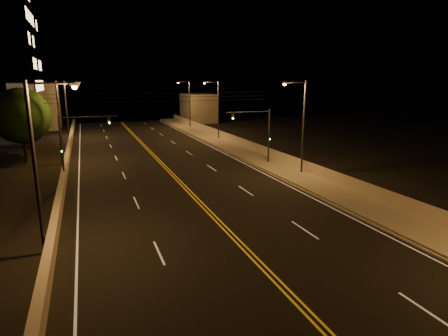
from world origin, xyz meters
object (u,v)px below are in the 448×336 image
object	(u,v)px
streetlight_3	(188,101)
tree_1	(26,115)
streetlight_2	(217,106)
traffic_signal_left	(73,139)
traffic_signal_right	(261,130)
tree_2	(30,112)
streetlight_1	(301,122)
streetlight_5	(62,117)
streetlight_6	(68,106)
tree_0	(21,116)
streetlight_4	(40,157)

from	to	relation	value
streetlight_3	tree_1	distance (m)	31.09
streetlight_2	traffic_signal_left	bearing A→B (deg)	-137.47
traffic_signal_right	tree_2	size ratio (longest dim) A/B	0.82
traffic_signal_left	tree_1	distance (m)	19.67
streetlight_1	streetlight_5	xyz separation A→B (m)	(-21.44, 13.57, 0.00)
streetlight_3	streetlight_6	distance (m)	22.54
streetlight_1	tree_0	size ratio (longest dim) A/B	1.09
streetlight_5	traffic_signal_right	xyz separation A→B (m)	(19.91, -8.05, -1.39)
streetlight_1	streetlight_6	bearing A→B (deg)	122.31
streetlight_5	tree_0	size ratio (longest dim) A/B	1.09
streetlight_2	streetlight_3	bearing A→B (deg)	90.00
streetlight_5	traffic_signal_left	xyz separation A→B (m)	(1.13, -8.05, -1.39)
streetlight_1	streetlight_2	xyz separation A→B (m)	(0.00, 24.15, 0.00)
streetlight_2	tree_0	world-z (taller)	streetlight_2
streetlight_3	streetlight_4	xyz separation A→B (m)	(-21.44, -50.93, 0.00)
tree_2	tree_0	bearing A→B (deg)	-86.66
streetlight_1	streetlight_3	distance (m)	40.87
streetlight_4	streetlight_1	bearing A→B (deg)	25.13
tree_0	tree_2	distance (m)	14.08
traffic_signal_right	tree_1	world-z (taller)	tree_1
streetlight_4	traffic_signal_left	size ratio (longest dim) A/B	1.50
traffic_signal_right	tree_1	size ratio (longest dim) A/B	0.81
streetlight_4	streetlight_5	bearing A→B (deg)	90.00
tree_1	tree_2	bearing A→B (deg)	91.93
streetlight_3	traffic_signal_left	size ratio (longest dim) A/B	1.50
streetlight_1	streetlight_3	world-z (taller)	same
streetlight_3	traffic_signal_left	world-z (taller)	streetlight_3
streetlight_5	tree_0	world-z (taller)	streetlight_5
traffic_signal_right	streetlight_2	bearing A→B (deg)	85.31
streetlight_3	tree_2	xyz separation A→B (m)	(-26.45, -11.19, -0.58)
streetlight_3	traffic_signal_right	bearing A→B (deg)	-92.48
tree_2	streetlight_6	bearing A→B (deg)	40.07
traffic_signal_left	streetlight_4	bearing A→B (deg)	-94.14
streetlight_1	streetlight_5	bearing A→B (deg)	147.66
traffic_signal_left	streetlight_3	bearing A→B (deg)	60.12
streetlight_1	traffic_signal_left	xyz separation A→B (m)	(-20.31, 5.53, -1.39)
tree_0	streetlight_2	bearing A→B (deg)	18.37
streetlight_4	streetlight_6	size ratio (longest dim) A/B	1.00
streetlight_6	streetlight_3	bearing A→B (deg)	18.02
streetlight_5	tree_1	distance (m)	11.73
streetlight_1	streetlight_6	xyz separation A→B (m)	(-21.44, 33.90, 0.00)
traffic_signal_right	streetlight_1	bearing A→B (deg)	-74.54
streetlight_1	streetlight_5	world-z (taller)	same
streetlight_2	tree_0	xyz separation A→B (m)	(-25.63, -8.51, 0.02)
streetlight_3	streetlight_5	distance (m)	34.71
streetlight_3	traffic_signal_right	xyz separation A→B (m)	(-1.53, -35.35, -1.39)
streetlight_5	streetlight_4	bearing A→B (deg)	-90.00
traffic_signal_right	streetlight_4	bearing A→B (deg)	-141.95
streetlight_6	tree_2	size ratio (longest dim) A/B	1.23
streetlight_4	traffic_signal_left	xyz separation A→B (m)	(1.13, 15.58, -1.39)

